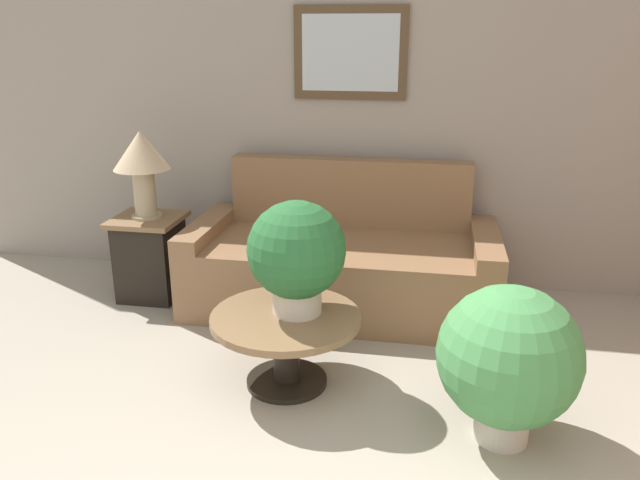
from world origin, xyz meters
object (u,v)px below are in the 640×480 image
(couch_main, at_px, (342,263))
(side_table, at_px, (151,256))
(coffee_table, at_px, (286,334))
(table_lamp, at_px, (141,158))
(potted_plant_floor, at_px, (508,359))
(potted_plant_on_table, at_px, (297,253))

(couch_main, relative_size, side_table, 3.49)
(coffee_table, relative_size, table_lamp, 1.33)
(couch_main, distance_m, side_table, 1.40)
(couch_main, bearing_deg, potted_plant_floor, -55.08)
(couch_main, height_order, table_lamp, table_lamp)
(couch_main, bearing_deg, side_table, -175.55)
(coffee_table, relative_size, side_table, 1.34)
(couch_main, relative_size, table_lamp, 3.45)
(coffee_table, relative_size, potted_plant_on_table, 1.31)
(table_lamp, bearing_deg, coffee_table, -38.76)
(table_lamp, bearing_deg, side_table, -90.00)
(couch_main, bearing_deg, potted_plant_on_table, -94.98)
(table_lamp, relative_size, potted_plant_on_table, 0.99)
(potted_plant_on_table, bearing_deg, side_table, 143.76)
(coffee_table, xyz_separation_m, table_lamp, (-1.25, 1.00, 0.73))
(couch_main, relative_size, coffee_table, 2.60)
(couch_main, height_order, potted_plant_on_table, potted_plant_on_table)
(table_lamp, xyz_separation_m, potted_plant_on_table, (1.30, -0.95, -0.27))
(table_lamp, bearing_deg, potted_plant_floor, -28.64)
(side_table, bearing_deg, couch_main, 4.45)
(table_lamp, xyz_separation_m, potted_plant_floor, (2.37, -1.30, -0.60))
(side_table, distance_m, potted_plant_floor, 2.70)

